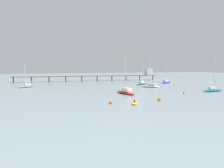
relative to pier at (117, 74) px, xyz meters
name	(u,v)px	position (x,y,z in m)	size (l,w,h in m)	color
ground_plane	(136,95)	(-16.21, -59.12, -3.70)	(400.00, 400.00, 0.00)	gray
pier	(117,74)	(0.00, 0.00, 0.00)	(80.58, 7.45, 7.03)	brown
sailboat_gray	(26,86)	(-47.25, -25.58, -3.00)	(6.33, 4.63, 9.56)	gray
sailboat_blue	(166,82)	(16.64, -24.97, -3.10)	(7.95, 5.34, 9.42)	#2D4CB7
sailboat_teal	(213,89)	(11.45, -59.25, -2.96)	(8.01, 2.30, 11.96)	#1E727A
sailboat_white	(150,85)	(-1.41, -41.17, -2.92)	(6.29, 7.03, 11.71)	white
sailboat_green	(142,83)	(1.03, -29.43, -2.98)	(7.98, 6.14, 10.89)	#287F4C
sailboat_red	(126,91)	(-17.81, -55.49, -2.96)	(3.83, 9.49, 11.16)	red
dinghy_yellow	(134,103)	(-22.45, -71.37, -3.49)	(2.32, 2.98, 1.14)	yellow
mooring_buoy_outer	(184,93)	(-0.84, -60.40, -3.42)	(0.56, 0.56, 0.56)	orange
mooring_buoy_far	(111,102)	(-27.24, -69.33, -3.34)	(0.73, 0.73, 0.73)	orange
mooring_buoy_near	(174,85)	(13.21, -36.35, -3.41)	(0.58, 0.58, 0.58)	orange
mooring_buoy_inner	(159,99)	(-15.04, -69.41, -3.33)	(0.75, 0.75, 0.75)	orange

